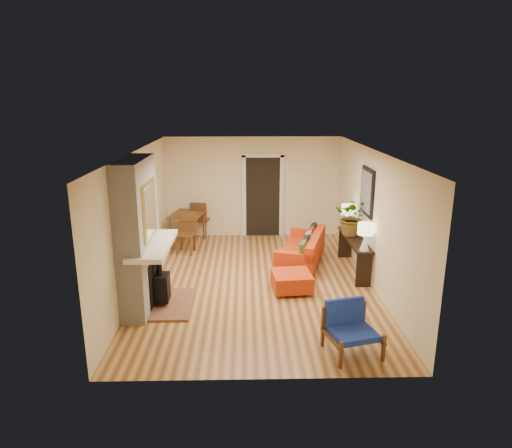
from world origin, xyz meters
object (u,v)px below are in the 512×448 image
object	(u,v)px
ottoman	(292,281)
houseplant	(353,217)
blue_chair	(350,325)
lamp_near	(365,233)
sofa	(304,250)
dining_table	(190,220)
lamp_far	(348,214)
console_table	(354,245)

from	to	relation	value
ottoman	houseplant	bearing A→B (deg)	41.24
ottoman	blue_chair	size ratio (longest dim) A/B	0.92
lamp_near	sofa	bearing A→B (deg)	128.74
dining_table	lamp_far	distance (m)	3.85
sofa	lamp_far	xyz separation A→B (m)	(0.99, 0.30, 0.74)
houseplant	blue_chair	bearing A→B (deg)	-103.05
sofa	houseplant	world-z (taller)	houseplant
blue_chair	lamp_near	distance (m)	2.57
ottoman	houseplant	xyz separation A→B (m)	(1.40, 1.23, 0.92)
sofa	houseplant	bearing A→B (deg)	-13.47
dining_table	houseplant	world-z (taller)	houseplant
ottoman	lamp_near	distance (m)	1.66
blue_chair	console_table	bearing A→B (deg)	75.91
sofa	dining_table	size ratio (longest dim) A/B	1.12
lamp_near	lamp_far	size ratio (longest dim) A/B	1.00
ottoman	sofa	bearing A→B (deg)	73.83
houseplant	console_table	bearing A→B (deg)	-87.35
ottoman	dining_table	size ratio (longest dim) A/B	0.43
dining_table	houseplant	size ratio (longest dim) A/B	2.25
blue_chair	console_table	distance (m)	3.23
console_table	lamp_far	bearing A→B (deg)	90.00
ottoman	lamp_near	xyz separation A→B (m)	(1.41, 0.23, 0.85)
sofa	dining_table	distance (m)	3.05
blue_chair	console_table	xyz separation A→B (m)	(0.78, 3.13, 0.18)
houseplant	dining_table	bearing A→B (deg)	154.97
lamp_near	lamp_far	distance (m)	1.53
dining_table	houseplant	bearing A→B (deg)	-25.03
blue_chair	lamp_far	bearing A→B (deg)	78.56
sofa	blue_chair	distance (m)	3.58
ottoman	console_table	distance (m)	1.77
console_table	lamp_near	xyz separation A→B (m)	(0.00, -0.78, 0.49)
sofa	blue_chair	world-z (taller)	sofa
blue_chair	houseplant	bearing A→B (deg)	76.95
houseplant	ottoman	bearing A→B (deg)	-138.76
dining_table	blue_chair	bearing A→B (deg)	-60.44
ottoman	blue_chair	bearing A→B (deg)	-73.57
ottoman	lamp_far	size ratio (longest dim) A/B	1.44
sofa	lamp_near	bearing A→B (deg)	-51.26
ottoman	blue_chair	xyz separation A→B (m)	(0.62, -2.12, 0.19)
lamp_far	houseplant	xyz separation A→B (m)	(-0.01, -0.54, 0.07)
lamp_near	blue_chair	bearing A→B (deg)	-108.48
blue_chair	lamp_far	size ratio (longest dim) A/B	1.56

